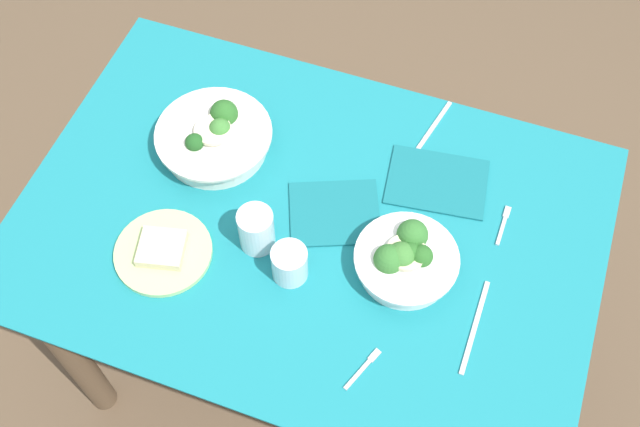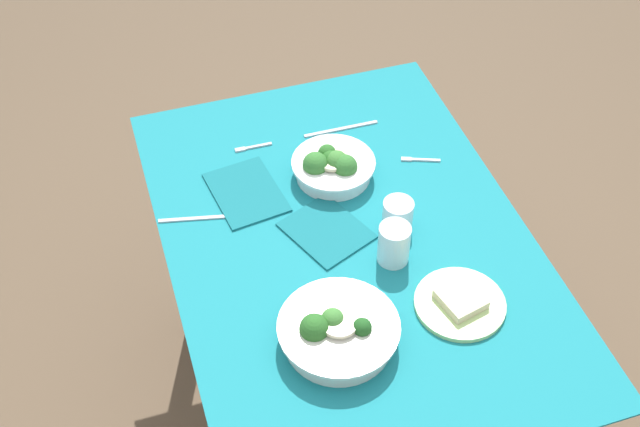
# 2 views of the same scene
# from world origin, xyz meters

# --- Properties ---
(ground_plane) EXTENTS (6.00, 6.00, 0.00)m
(ground_plane) POSITION_xyz_m (0.00, 0.00, 0.00)
(ground_plane) COLOR brown
(dining_table) EXTENTS (1.24, 0.86, 0.78)m
(dining_table) POSITION_xyz_m (0.00, 0.00, 0.64)
(dining_table) COLOR #197A84
(dining_table) RESTS_ON ground_plane
(broccoli_bowl_far) EXTENTS (0.21, 0.21, 0.09)m
(broccoli_bowl_far) POSITION_xyz_m (-0.22, 0.03, 0.81)
(broccoli_bowl_far) COLOR white
(broccoli_bowl_far) RESTS_ON dining_table
(broccoli_bowl_near) EXTENTS (0.26, 0.26, 0.09)m
(broccoli_bowl_near) POSITION_xyz_m (0.27, -0.12, 0.81)
(broccoli_bowl_near) COLOR silver
(broccoli_bowl_near) RESTS_ON dining_table
(bread_side_plate) EXTENTS (0.20, 0.20, 0.03)m
(bread_side_plate) POSITION_xyz_m (0.26, 0.17, 0.79)
(bread_side_plate) COLOR #B7D684
(bread_side_plate) RESTS_ON dining_table
(water_glass_center) EXTENTS (0.08, 0.08, 0.10)m
(water_glass_center) POSITION_xyz_m (0.08, 0.08, 0.83)
(water_glass_center) COLOR silver
(water_glass_center) RESTS_ON dining_table
(water_glass_side) EXTENTS (0.07, 0.07, 0.08)m
(water_glass_side) POSITION_xyz_m (-0.01, 0.13, 0.82)
(water_glass_side) COLOR silver
(water_glass_side) RESTS_ON dining_table
(fork_by_far_bowl) EXTENTS (0.05, 0.10, 0.00)m
(fork_by_far_bowl) POSITION_xyz_m (-0.21, 0.27, 0.78)
(fork_by_far_bowl) COLOR #B7B7BC
(fork_by_far_bowl) RESTS_ON dining_table
(fork_by_near_bowl) EXTENTS (0.01, 0.10, 0.00)m
(fork_by_near_bowl) POSITION_xyz_m (-0.39, -0.14, 0.78)
(fork_by_near_bowl) COLOR #B7B7BC
(fork_by_near_bowl) RESTS_ON dining_table
(table_knife_left) EXTENTS (0.06, 0.21, 0.00)m
(table_knife_left) POSITION_xyz_m (-0.18, -0.32, 0.78)
(table_knife_left) COLOR #B7B7BC
(table_knife_left) RESTS_ON dining_table
(table_knife_right) EXTENTS (0.01, 0.21, 0.00)m
(table_knife_right) POSITION_xyz_m (-0.39, 0.11, 0.78)
(table_knife_right) COLOR #B7B7BC
(table_knife_right) RESTS_ON dining_table
(napkin_folded_upper) EXTENTS (0.24, 0.22, 0.01)m
(napkin_folded_upper) POSITION_xyz_m (-0.05, -0.04, 0.78)
(napkin_folded_upper) COLOR #156870
(napkin_folded_upper) RESTS_ON dining_table
(napkin_folded_lower) EXTENTS (0.24, 0.19, 0.01)m
(napkin_folded_lower) POSITION_xyz_m (-0.23, -0.19, 0.78)
(napkin_folded_lower) COLOR #156870
(napkin_folded_lower) RESTS_ON dining_table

